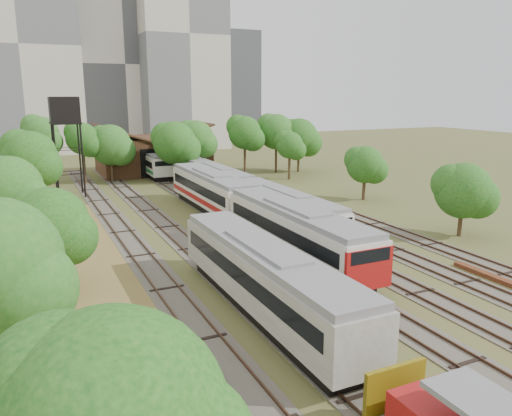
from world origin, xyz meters
TOP-DOWN VIEW (x-y plane):
  - ground at (0.00, 0.00)m, footprint 240.00×240.00m
  - dry_grass_patch at (-18.00, 8.00)m, footprint 14.00×60.00m
  - tracks at (-0.67, 25.00)m, footprint 24.60×80.00m
  - railcar_red_set at (-2.00, 20.40)m, footprint 3.28×34.58m
  - railcar_green_set at (2.00, 37.94)m, footprint 2.70×52.08m
  - railcar_rear at (-2.00, 55.94)m, footprint 2.96×16.08m
  - old_grey_coach at (-8.00, 4.62)m, footprint 3.16×18.00m
  - water_tower at (-14.51, 43.79)m, footprint 3.37×3.37m
  - rail_pile_near at (8.00, 1.50)m, footprint 0.59×8.92m
  - rail_pile_far at (8.20, 19.99)m, footprint 0.53×8.48m
  - maintenance_shed at (-1.00, 57.98)m, footprint 16.45×11.55m
  - tree_band_left at (-19.05, 13.94)m, footprint 7.53×53.90m
  - tree_band_far at (3.53, 49.96)m, footprint 41.80×10.16m
  - tree_band_right at (14.85, 23.91)m, footprint 6.30×36.12m
  - tower_left at (-18.00, 95.00)m, footprint 22.00×16.00m
  - tower_centre at (2.00, 100.00)m, footprint 20.00×18.00m
  - tower_right at (14.00, 92.00)m, footprint 18.00×16.00m
  - tower_far_right at (34.00, 110.00)m, footprint 12.00×12.00m

SIDE VIEW (x-z plane):
  - ground at x=0.00m, z-range 0.00..0.00m
  - dry_grass_patch at x=-18.00m, z-range 0.00..0.04m
  - tracks at x=-0.67m, z-range -0.05..0.14m
  - rail_pile_far at x=8.20m, z-range 0.00..0.28m
  - rail_pile_near at x=8.00m, z-range 0.00..0.30m
  - railcar_green_set at x=2.00m, z-range 0.10..3.43m
  - railcar_rear at x=-2.00m, z-range 0.10..3.77m
  - old_grey_coach at x=-8.00m, z-range 0.18..4.09m
  - railcar_red_set at x=-2.00m, z-range 0.12..4.17m
  - maintenance_shed at x=-1.00m, z-range -0.87..6.70m
  - tree_band_right at x=14.85m, z-range 0.82..7.63m
  - tree_band_left at x=-19.05m, z-range 1.00..9.65m
  - tree_band_far at x=3.53m, z-range 1.20..10.32m
  - water_tower at x=-14.51m, z-range 4.00..15.66m
  - tower_far_right at x=34.00m, z-range 0.00..28.00m
  - tower_centre at x=2.00m, z-range 0.00..36.00m
  - tower_left at x=-18.00m, z-range 0.00..42.00m
  - tower_right at x=14.00m, z-range 0.00..48.00m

